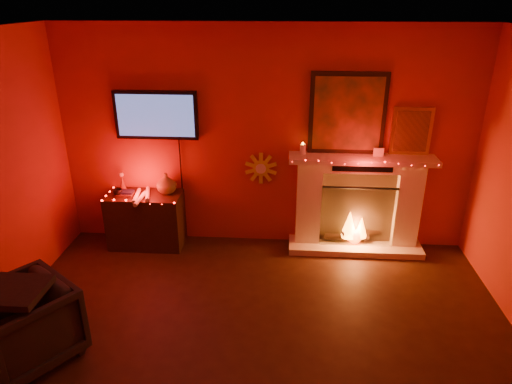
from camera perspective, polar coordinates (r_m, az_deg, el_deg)
room at (r=3.22m, az=-1.18°, el=-6.53°), size 5.00×5.00×5.00m
fireplace at (r=5.70m, az=12.58°, el=-0.30°), size 1.72×0.40×2.18m
tv at (r=5.62m, az=-12.37°, el=9.33°), size 1.00×0.07×1.24m
sunburst_clock at (r=5.62m, az=0.61°, el=2.98°), size 0.40×0.03×0.40m
console_table at (r=5.92m, az=-13.49°, el=-3.10°), size 0.92×0.60×0.96m
armchair at (r=4.53m, az=-27.08°, el=-14.61°), size 1.08×1.09×0.71m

